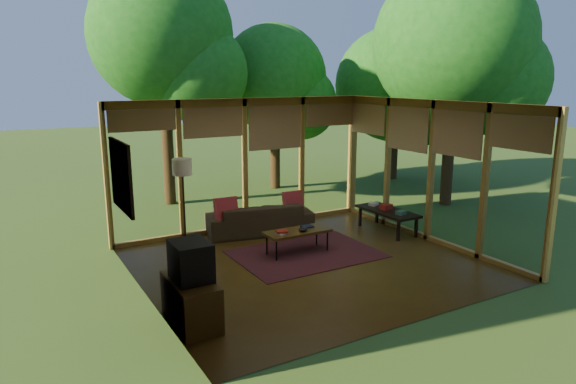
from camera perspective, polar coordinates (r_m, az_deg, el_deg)
floor at (r=8.85m, az=2.33°, el=-7.96°), size 5.50×5.50×0.00m
ceiling at (r=8.29m, az=2.50°, el=9.79°), size 5.50×5.50×0.00m
wall_left at (r=7.41m, az=-15.89°, el=-1.61°), size 0.04×5.00×2.70m
wall_front at (r=6.56m, az=14.18°, el=-3.34°), size 5.50×0.04×2.70m
window_wall_back at (r=10.63m, az=-4.82°, el=3.06°), size 5.50×0.12×2.70m
window_wall_right at (r=10.18m, az=15.62°, el=2.21°), size 0.12×5.00×2.70m
exterior_lawn at (r=19.73m, az=9.64°, el=3.37°), size 40.00×40.00×0.00m
tree_nw at (r=13.02m, az=-13.91°, el=16.54°), size 3.42×3.42×5.80m
tree_ne at (r=14.55m, az=-1.66°, el=12.51°), size 2.95×2.95×4.57m
tree_se at (r=13.07m, az=17.87°, el=15.44°), size 3.76×3.76×5.77m
tree_far at (r=16.09m, az=11.48°, el=11.54°), size 3.43×3.43×4.59m
rug at (r=9.30m, az=2.01°, el=-6.88°), size 2.51×1.78×0.01m
sofa at (r=10.44m, az=-3.19°, el=-2.94°), size 2.24×1.26×0.62m
pillow_left at (r=10.02m, az=-6.91°, el=-1.93°), size 0.45×0.24×0.47m
pillow_right at (r=10.68m, az=0.51°, el=-1.04°), size 0.41×0.22×0.43m
ct_book_lower at (r=9.01m, az=-0.69°, el=-4.60°), size 0.23×0.19×0.03m
ct_book_upper at (r=9.00m, az=-0.69°, el=-4.41°), size 0.23×0.20×0.03m
ct_book_side at (r=9.41m, az=2.12°, el=-3.85°), size 0.22×0.17×0.03m
ct_bowl at (r=9.16m, az=1.66°, el=-4.18°), size 0.16×0.16×0.07m
media_cabinet at (r=6.83m, az=-10.71°, el=-11.89°), size 0.50×1.00×0.60m
television at (r=6.63m, az=-10.75°, el=-7.53°), size 0.45×0.55×0.50m
console_book_a at (r=10.40m, az=12.45°, el=-2.25°), size 0.22×0.18×0.07m
console_book_b at (r=10.72m, az=10.84°, el=-1.64°), size 0.25×0.20×0.11m
console_book_c at (r=11.02m, az=9.49°, el=-1.33°), size 0.24×0.21×0.05m
floor_lamp at (r=9.64m, az=-11.67°, el=2.20°), size 0.36×0.36×1.65m
coffee_table at (r=9.24m, az=1.06°, el=-4.49°), size 1.20×0.50×0.43m
side_console at (r=10.71m, az=10.99°, el=-2.20°), size 0.60×1.40×0.46m
wall_painting at (r=8.71m, az=-18.02°, el=1.69°), size 0.06×1.35×1.15m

